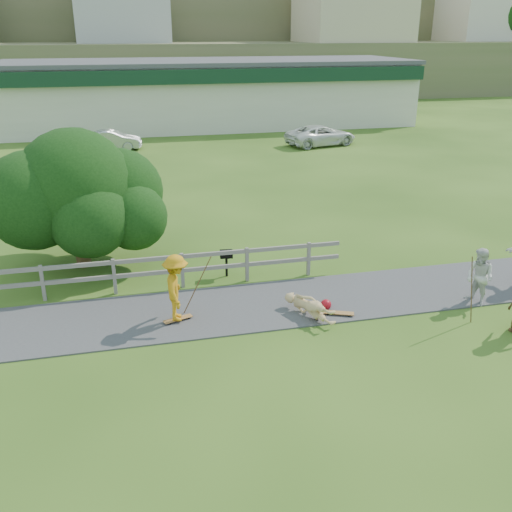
# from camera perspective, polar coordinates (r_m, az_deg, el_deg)

# --- Properties ---
(ground) EXTENTS (260.00, 260.00, 0.00)m
(ground) POSITION_cam_1_polar(r_m,az_deg,el_deg) (14.96, 1.90, -7.52)
(ground) COLOR #2F5016
(ground) RESTS_ON ground
(path) EXTENTS (34.00, 3.00, 0.04)m
(path) POSITION_cam_1_polar(r_m,az_deg,el_deg) (16.23, 0.50, -4.95)
(path) COLOR #3D3D40
(path) RESTS_ON ground
(fence) EXTENTS (15.05, 0.10, 1.10)m
(fence) POSITION_cam_1_polar(r_m,az_deg,el_deg) (17.22, -16.08, -1.66)
(fence) COLOR #625E56
(fence) RESTS_ON ground
(strip_mall) EXTENTS (32.50, 10.75, 5.10)m
(strip_mall) POSITION_cam_1_polar(r_m,az_deg,el_deg) (48.34, -4.64, 15.99)
(strip_mall) COLOR beige
(strip_mall) RESTS_ON ground
(skater_rider) EXTENTS (0.79, 1.24, 1.82)m
(skater_rider) POSITION_cam_1_polar(r_m,az_deg,el_deg) (15.14, -7.96, -3.51)
(skater_rider) COLOR #C88412
(skater_rider) RESTS_ON ground
(skater_fallen) EXTENTS (1.75, 1.11, 0.63)m
(skater_fallen) POSITION_cam_1_polar(r_m,az_deg,el_deg) (15.55, 5.39, -5.09)
(skater_fallen) COLOR tan
(skater_fallen) RESTS_ON ground
(spectator_a) EXTENTS (0.82, 0.95, 1.66)m
(spectator_a) POSITION_cam_1_polar(r_m,az_deg,el_deg) (17.21, 21.47, -1.97)
(spectator_a) COLOR silver
(spectator_a) RESTS_ON ground
(car_silver) EXTENTS (3.94, 1.83, 1.25)m
(car_silver) POSITION_cam_1_polar(r_m,az_deg,el_deg) (39.04, -14.23, 11.17)
(car_silver) COLOR #AAADB1
(car_silver) RESTS_ON ground
(car_white) EXTENTS (5.25, 3.33, 1.35)m
(car_white) POSITION_cam_1_polar(r_m,az_deg,el_deg) (39.58, 6.51, 11.90)
(car_white) COLOR white
(car_white) RESTS_ON ground
(tree) EXTENTS (5.89, 5.89, 3.79)m
(tree) POSITION_cam_1_polar(r_m,az_deg,el_deg) (19.21, -17.37, 4.34)
(tree) COLOR black
(tree) RESTS_ON ground
(bbq) EXTENTS (0.43, 0.35, 0.86)m
(bbq) POSITION_cam_1_polar(r_m,az_deg,el_deg) (18.02, -2.97, -0.76)
(bbq) COLOR black
(bbq) RESTS_ON ground
(longboard_rider) EXTENTS (0.83, 0.45, 0.09)m
(longboard_rider) POSITION_cam_1_polar(r_m,az_deg,el_deg) (15.52, -7.80, -6.40)
(longboard_rider) COLOR olive
(longboard_rider) RESTS_ON ground
(longboard_fallen) EXTENTS (0.86, 0.51, 0.09)m
(longboard_fallen) POSITION_cam_1_polar(r_m,az_deg,el_deg) (15.85, 8.23, -5.79)
(longboard_fallen) COLOR olive
(longboard_fallen) RESTS_ON ground
(helmet) EXTENTS (0.30, 0.30, 0.30)m
(helmet) POSITION_cam_1_polar(r_m,az_deg,el_deg) (16.11, 7.01, -4.83)
(helmet) COLOR maroon
(helmet) RESTS_ON ground
(pole_rider) EXTENTS (0.03, 0.03, 1.84)m
(pole_rider) POSITION_cam_1_polar(r_m,az_deg,el_deg) (15.55, -5.92, -2.65)
(pole_rider) COLOR brown
(pole_rider) RESTS_ON ground
(pole_spec_left) EXTENTS (0.03, 0.03, 1.94)m
(pole_spec_left) POSITION_cam_1_polar(r_m,az_deg,el_deg) (15.95, 20.75, -3.19)
(pole_spec_left) COLOR brown
(pole_spec_left) RESTS_ON ground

